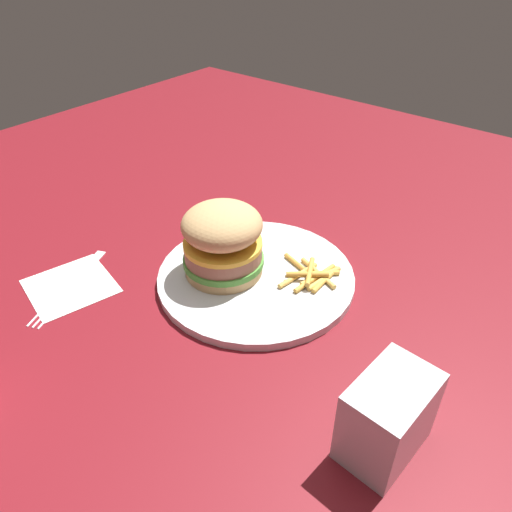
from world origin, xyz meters
TOP-DOWN VIEW (x-y plane):
  - ground_plane at (0.00, 0.00)m, footprint 1.60×1.60m
  - plate at (0.02, -0.03)m, footprint 0.28×0.28m
  - sandwich at (0.00, 0.01)m, footprint 0.11×0.11m
  - fries_pile at (0.07, -0.10)m, footprint 0.09×0.10m
  - napkin at (-0.15, 0.16)m, footprint 0.13×0.13m
  - fork at (-0.15, 0.16)m, footprint 0.17×0.08m
  - napkin_dispenser at (-0.10, -0.29)m, footprint 0.09×0.07m

SIDE VIEW (x-z plane):
  - ground_plane at x=0.00m, z-range 0.00..0.00m
  - napkin at x=-0.15m, z-range 0.00..0.00m
  - fork at x=-0.15m, z-range 0.00..0.01m
  - plate at x=0.02m, z-range 0.00..0.01m
  - fries_pile at x=0.07m, z-range 0.01..0.02m
  - napkin_dispenser at x=-0.10m, z-range 0.00..0.09m
  - sandwich at x=0.00m, z-range 0.01..0.12m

